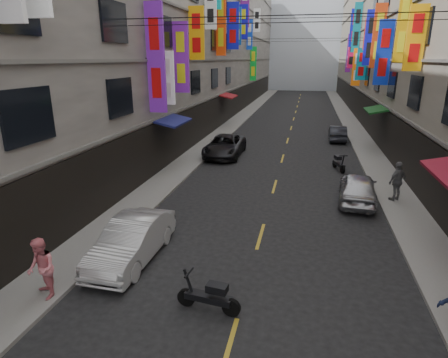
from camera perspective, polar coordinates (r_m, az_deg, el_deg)
The scene contains 17 objects.
sidewalk_left at distance 38.25m, azimuth 1.10°, elevation 8.20°, with size 2.00×90.00×0.12m, color slate.
sidewalk_right at distance 37.80m, azimuth 19.37°, elevation 7.08°, with size 2.00×90.00×0.12m, color slate.
building_row_left at distance 39.44m, azimuth -8.05°, elevation 22.07°, with size 10.14×90.00×19.00m.
building_row_right at distance 38.56m, azimuth 30.33°, elevation 20.07°, with size 10.14×90.00×19.00m.
haze_block at distance 87.10m, azimuth 12.30°, elevation 20.46°, with size 18.00×8.00×22.00m, color silver.
shop_signage at distance 29.86m, azimuth 10.24°, elevation 22.86°, with size 14.00×55.00×11.97m.
street_awnings at distance 21.43m, azimuth 5.14°, elevation 8.43°, with size 13.99×35.20×0.41m.
overhead_cables at distance 25.12m, azimuth 9.94°, elevation 22.91°, with size 14.00×38.04×1.24m.
lane_markings at distance 34.61m, azimuth 9.95°, elevation 6.81°, with size 0.12×80.20×0.01m.
scooter_crossing at distance 10.46m, azimuth -2.24°, elevation -17.46°, with size 1.80×0.55×1.14m.
scooter_far_right at distance 23.75m, azimuth 17.08°, elevation 2.32°, with size 0.73×1.76×1.14m.
car_left_mid at distance 13.01m, azimuth -13.86°, elevation -9.07°, with size 1.50×4.29×1.41m, color silver.
car_left_far at distance 26.06m, azimuth 0.12°, elevation 5.07°, with size 2.36×5.12×1.42m, color black.
car_right_mid at distance 18.68m, azimuth 19.72°, elevation -1.25°, with size 1.66×4.13×1.41m, color #B5B5BA.
car_right_far at distance 32.47m, azimuth 16.91°, elevation 6.69°, with size 1.31×3.76×1.24m, color #282930.
pedestrian_lfar at distance 11.66m, azimuth -26.07°, elevation -12.19°, with size 0.86×0.59×1.76m, color pink.
pedestrian_rfar at distance 19.17m, azimuth 24.92°, elevation -0.29°, with size 1.10×0.62×1.87m, color slate.
Camera 1 is at (1.43, 5.03, 6.49)m, focal length 30.00 mm.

